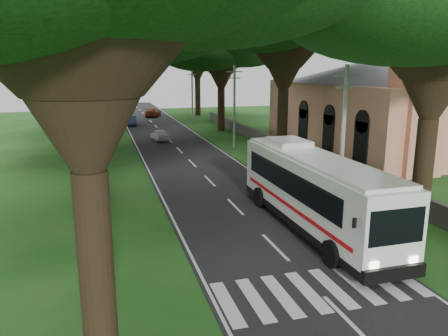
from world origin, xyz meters
name	(u,v)px	position (x,y,z in m)	size (l,w,h in m)	color
ground	(294,267)	(0.00, 0.00, 0.00)	(140.00, 140.00, 0.00)	#184814
road	(181,152)	(0.00, 25.00, 0.01)	(8.00, 120.00, 0.04)	black
crosswalk	(318,291)	(0.00, -2.00, 0.00)	(8.00, 3.00, 0.01)	silver
property_wall	(275,143)	(9.00, 24.00, 0.60)	(0.35, 50.00, 1.20)	#383533
church	(372,99)	(17.86, 21.55, 4.91)	(14.00, 24.00, 11.60)	tan
pole_near	(343,136)	(5.50, 6.00, 4.18)	(1.60, 0.24, 8.00)	gray
pole_mid	(234,106)	(5.50, 26.00, 4.18)	(1.60, 0.24, 8.00)	gray
pole_far	(192,94)	(5.50, 46.00, 4.18)	(1.60, 0.24, 8.00)	gray
tree_l_mida	(78,11)	(-8.00, 12.00, 10.91)	(15.69, 15.69, 14.31)	black
tree_l_midb	(91,38)	(-7.50, 30.00, 10.50)	(16.39, 16.39, 14.03)	black
tree_l_far	(85,41)	(-8.50, 48.00, 11.20)	(14.83, 14.83, 14.45)	black
tree_r_mida	(286,15)	(8.00, 20.00, 12.03)	(14.23, 14.23, 15.19)	black
tree_r_midb	(221,45)	(7.50, 38.00, 10.48)	(14.44, 14.44, 13.64)	black
tree_r_far	(197,41)	(8.50, 56.00, 11.82)	(16.23, 16.23, 15.34)	black
coach_bus	(313,190)	(2.70, 3.79, 1.98)	(3.01, 12.52, 3.69)	white
distant_car_a	(160,135)	(-1.04, 32.20, 0.65)	(1.47, 3.66, 1.25)	#B8B8BD
distant_car_b	(132,120)	(-3.00, 46.18, 0.66)	(1.33, 3.82, 1.26)	navy
distant_car_c	(153,112)	(1.07, 56.04, 0.75)	(2.01, 4.94, 1.43)	maroon
pedestrian	(98,187)	(-7.55, 11.58, 0.83)	(0.61, 0.40, 1.67)	black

